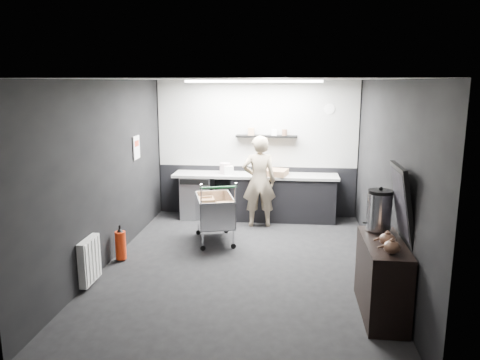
# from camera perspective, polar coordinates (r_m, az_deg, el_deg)

# --- Properties ---
(floor) EXTENTS (5.50, 5.50, 0.00)m
(floor) POSITION_cam_1_polar(r_m,az_deg,el_deg) (7.04, 0.27, -10.37)
(floor) COLOR black
(floor) RESTS_ON ground
(ceiling) EXTENTS (5.50, 5.50, 0.00)m
(ceiling) POSITION_cam_1_polar(r_m,az_deg,el_deg) (6.51, 0.29, 12.19)
(ceiling) COLOR white
(ceiling) RESTS_ON wall_back
(wall_back) EXTENTS (5.50, 0.00, 5.50)m
(wall_back) POSITION_cam_1_polar(r_m,az_deg,el_deg) (9.34, 2.04, 3.81)
(wall_back) COLOR black
(wall_back) RESTS_ON floor
(wall_front) EXTENTS (5.50, 0.00, 5.50)m
(wall_front) POSITION_cam_1_polar(r_m,az_deg,el_deg) (4.01, -3.84, -7.35)
(wall_front) COLOR black
(wall_front) RESTS_ON floor
(wall_left) EXTENTS (0.00, 5.50, 5.50)m
(wall_left) POSITION_cam_1_polar(r_m,az_deg,el_deg) (7.13, -15.92, 0.80)
(wall_left) COLOR black
(wall_left) RESTS_ON floor
(wall_right) EXTENTS (0.00, 5.50, 5.50)m
(wall_right) POSITION_cam_1_polar(r_m,az_deg,el_deg) (6.74, 17.45, 0.08)
(wall_right) COLOR black
(wall_right) RESTS_ON floor
(kitchen_wall_panel) EXTENTS (3.95, 0.02, 1.70)m
(kitchen_wall_panel) POSITION_cam_1_polar(r_m,az_deg,el_deg) (9.27, 2.05, 6.86)
(kitchen_wall_panel) COLOR #B2B2AE
(kitchen_wall_panel) RESTS_ON wall_back
(dado_panel) EXTENTS (3.95, 0.02, 1.00)m
(dado_panel) POSITION_cam_1_polar(r_m,az_deg,el_deg) (9.48, 1.99, -1.30)
(dado_panel) COLOR black
(dado_panel) RESTS_ON wall_back
(floating_shelf) EXTENTS (1.20, 0.22, 0.04)m
(floating_shelf) POSITION_cam_1_polar(r_m,az_deg,el_deg) (9.17, 3.24, 5.34)
(floating_shelf) COLOR black
(floating_shelf) RESTS_ON wall_back
(wall_clock) EXTENTS (0.20, 0.03, 0.20)m
(wall_clock) POSITION_cam_1_polar(r_m,az_deg,el_deg) (9.24, 10.85, 8.50)
(wall_clock) COLOR white
(wall_clock) RESTS_ON wall_back
(poster) EXTENTS (0.02, 0.30, 0.40)m
(poster) POSITION_cam_1_polar(r_m,az_deg,el_deg) (8.29, -12.52, 3.89)
(poster) COLOR white
(poster) RESTS_ON wall_left
(poster_red_band) EXTENTS (0.02, 0.22, 0.10)m
(poster_red_band) POSITION_cam_1_polar(r_m,az_deg,el_deg) (8.28, -12.51, 4.37)
(poster_red_band) COLOR red
(poster_red_band) RESTS_ON poster
(radiator) EXTENTS (0.10, 0.50, 0.60)m
(radiator) POSITION_cam_1_polar(r_m,az_deg,el_deg) (6.58, -17.88, -9.32)
(radiator) COLOR white
(radiator) RESTS_ON wall_left
(ceiling_strip) EXTENTS (2.40, 0.20, 0.04)m
(ceiling_strip) POSITION_cam_1_polar(r_m,az_deg,el_deg) (8.35, 1.64, 11.93)
(ceiling_strip) COLOR white
(ceiling_strip) RESTS_ON ceiling
(prep_counter) EXTENTS (3.20, 0.61, 0.90)m
(prep_counter) POSITION_cam_1_polar(r_m,az_deg,el_deg) (9.18, 2.69, -2.02)
(prep_counter) COLOR black
(prep_counter) RESTS_ON floor
(person) EXTENTS (0.67, 0.49, 1.71)m
(person) POSITION_cam_1_polar(r_m,az_deg,el_deg) (8.66, 2.35, -0.18)
(person) COLOR beige
(person) RESTS_ON floor
(shopping_cart) EXTENTS (0.83, 1.12, 1.07)m
(shopping_cart) POSITION_cam_1_polar(r_m,az_deg,el_deg) (7.89, -3.12, -3.96)
(shopping_cart) COLOR silver
(shopping_cart) RESTS_ON floor
(sideboard) EXTENTS (0.50, 1.18, 1.77)m
(sideboard) POSITION_cam_1_polar(r_m,az_deg,el_deg) (5.75, 17.03, -10.15)
(sideboard) COLOR black
(sideboard) RESTS_ON floor
(fire_extinguisher) EXTENTS (0.16, 0.16, 0.53)m
(fire_extinguisher) POSITION_cam_1_polar(r_m,az_deg,el_deg) (7.36, -14.35, -7.60)
(fire_extinguisher) COLOR red
(fire_extinguisher) RESTS_ON floor
(cardboard_box) EXTENTS (0.64, 0.54, 0.11)m
(cardboard_box) POSITION_cam_1_polar(r_m,az_deg,el_deg) (9.02, 3.93, 0.96)
(cardboard_box) COLOR #A67D58
(cardboard_box) RESTS_ON prep_counter
(pink_tub) EXTENTS (0.21, 0.21, 0.21)m
(pink_tub) POSITION_cam_1_polar(r_m,az_deg,el_deg) (9.14, -1.83, 1.43)
(pink_tub) COLOR silver
(pink_tub) RESTS_ON prep_counter
(white_container) EXTENTS (0.21, 0.19, 0.16)m
(white_container) POSITION_cam_1_polar(r_m,az_deg,el_deg) (9.08, -1.41, 1.21)
(white_container) COLOR white
(white_container) RESTS_ON prep_counter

